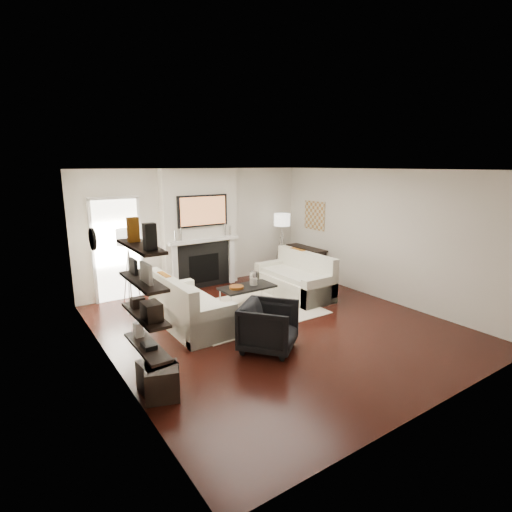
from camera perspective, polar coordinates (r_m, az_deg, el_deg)
room_envelope at (r=6.77m, az=2.84°, el=0.71°), size 6.00×6.00×6.00m
chimney_breast at (r=9.19m, az=-7.98°, el=3.85°), size 1.80×0.25×2.70m
fireplace_surround at (r=9.24m, az=-7.45°, el=-1.34°), size 1.30×0.02×1.04m
firebox at (r=9.25m, az=-7.42°, el=-1.77°), size 0.75×0.02×0.65m
mantel_pilaster_l at (r=8.92m, az=-11.50°, el=-1.82°), size 0.12×0.08×1.10m
mantel_pilaster_r at (r=9.54m, az=-3.51°, el=-0.62°), size 0.12×0.08×1.10m
mantel_shelf at (r=9.07m, az=-7.42°, el=2.27°), size 1.70×0.18×0.07m
tv_body at (r=8.99m, az=-7.61°, el=6.43°), size 1.20×0.06×0.70m
tv_screen at (r=8.96m, az=-7.52°, el=6.41°), size 1.10×0.00×0.62m
candlestick_l_tall at (r=8.81m, az=-10.68°, el=3.07°), size 0.04×0.04×0.30m
candlestick_l_short at (r=8.77m, az=-11.45°, el=2.79°), size 0.04×0.04×0.24m
candlestick_r_tall at (r=9.30m, az=-4.45°, el=3.76°), size 0.04×0.04×0.30m
candlestick_r_short at (r=9.37m, az=-3.75°, el=3.65°), size 0.04×0.04×0.24m
hallway_panel at (r=8.71m, az=-19.21°, el=0.74°), size 0.90×0.02×2.10m
door_trim_l at (r=8.59m, az=-22.26°, el=0.32°), size 0.06×0.06×2.16m
door_trim_r at (r=8.82m, az=-16.17°, el=1.10°), size 0.06×0.06×2.16m
door_trim_top at (r=8.54m, az=-19.71°, el=7.82°), size 1.02×0.06×0.06m
rug at (r=7.83m, az=-1.16°, el=-7.83°), size 2.60×2.00×0.01m
loveseat_left_base at (r=7.15m, az=-9.30°, el=-8.33°), size 0.85×1.80×0.42m
loveseat_left_back at (r=6.92m, az=-11.93°, el=-6.38°), size 0.18×1.80×0.80m
loveseat_left_arm_n at (r=6.44m, az=-6.24°, el=-9.82°), size 0.85×0.18×0.60m
loveseat_left_arm_s at (r=7.82m, az=-11.84°, el=-5.85°), size 0.85×0.18×0.60m
loveseat_left_cushion at (r=7.08m, az=-9.01°, el=-6.29°), size 0.63×1.44×0.10m
pillow_left_orange at (r=7.12m, az=-12.92°, el=-4.14°), size 0.10×0.42×0.42m
pillow_left_charcoal at (r=6.59m, az=-11.01°, el=-5.53°), size 0.10×0.40×0.40m
loveseat_right_base at (r=8.71m, az=5.43°, el=-4.29°), size 0.85×1.80×0.42m
loveseat_right_back at (r=8.83m, az=7.15°, el=-1.96°), size 0.18×1.80×0.80m
loveseat_right_arm_n at (r=8.11m, az=9.08°, el=-5.05°), size 0.85×0.18×0.60m
loveseat_right_arm_s at (r=9.30m, az=2.27°, el=-2.55°), size 0.85×0.18×0.60m
loveseat_right_cushion at (r=8.61m, az=5.21°, el=-2.69°), size 0.63×1.44×0.10m
pillow_right_orange at (r=9.01m, az=5.94°, el=-0.30°), size 0.10×0.42×0.42m
pillow_right_charcoal at (r=8.57m, az=8.50°, el=-1.13°), size 0.10×0.40×0.40m
coffee_table at (r=7.96m, az=-1.26°, el=-4.49°), size 1.10×0.55×0.04m
coffee_leg_nw at (r=7.60m, az=-3.54°, el=-7.03°), size 0.02×0.02×0.38m
coffee_leg_ne at (r=8.12m, az=2.58°, el=-5.69°), size 0.02×0.02×0.38m
coffee_leg_sw at (r=7.96m, az=-5.16°, el=-6.12°), size 0.02×0.02×0.38m
coffee_leg_se at (r=8.46m, az=0.80°, el=-4.91°), size 0.02×0.02×0.38m
hurricane_glass at (r=7.99m, az=-0.36°, el=-3.21°), size 0.16×0.16×0.28m
hurricane_candle at (r=8.01m, az=-0.35°, el=-3.66°), size 0.10×0.10×0.15m
copper_bowl at (r=7.82m, az=-2.80°, el=-4.47°), size 0.28×0.28×0.05m
armchair at (r=6.17m, az=1.84°, el=-9.72°), size 1.08×1.07×0.81m
lamp_left_post at (r=8.09m, az=-17.53°, el=-3.33°), size 0.02×0.02×1.20m
lamp_left_shade at (r=7.90m, az=-17.95°, el=2.60°), size 0.40×0.40×0.30m
lamp_left_leg_a at (r=8.12m, az=-16.79°, el=-3.22°), size 0.25×0.02×1.23m
lamp_left_leg_b at (r=8.16m, az=-18.09°, el=-3.22°), size 0.14×0.22×1.23m
lamp_left_leg_c at (r=7.98m, az=-17.71°, el=-3.55°), size 0.14×0.22×1.23m
lamp_right_post at (r=10.07m, az=3.67°, el=0.40°), size 0.02×0.02×1.20m
lamp_right_shade at (r=9.92m, az=3.75°, el=5.20°), size 0.40×0.40×0.30m
lamp_right_leg_a at (r=10.14m, az=4.17°, el=0.48°), size 0.25×0.02×1.23m
lamp_right_leg_b at (r=10.11m, az=3.10°, el=0.46°), size 0.14×0.22×1.23m
lamp_right_leg_c at (r=9.96m, az=3.76°, el=0.26°), size 0.14×0.22×1.23m
console_top at (r=10.11m, az=7.20°, el=1.13°), size 0.35×1.20×0.04m
console_leg_n at (r=9.80m, az=9.25°, el=-1.57°), size 0.30×0.04×0.71m
console_leg_s at (r=10.60m, az=5.19°, el=-0.35°), size 0.30×0.04×0.71m
wall_art at (r=10.01m, az=8.37°, el=5.74°), size 0.03×0.70×0.70m
shelf_bottom at (r=4.95m, az=-15.29°, el=-12.40°), size 0.25×1.00×0.03m
shelf_lower at (r=4.80m, az=-15.58°, el=-8.07°), size 0.25×1.00×0.04m
shelf_upper at (r=4.67m, az=-15.87°, el=-3.49°), size 0.25×1.00×0.04m
shelf_top at (r=4.58m, az=-16.18°, el=1.32°), size 0.25×1.00×0.04m
decor_magfile_a at (r=4.24m, az=-14.92°, el=2.67°), size 0.12×0.10×0.28m
decor_magfile_b at (r=4.77m, az=-17.14°, el=3.62°), size 0.12×0.10×0.28m
decor_frame_a at (r=4.52m, az=-15.43°, el=-2.35°), size 0.04×0.30×0.22m
decor_frame_b at (r=4.94m, az=-17.12°, el=-1.40°), size 0.04×0.22×0.18m
decor_wine_rack at (r=4.54m, az=-14.68°, el=-7.64°), size 0.18×0.25×0.20m
decor_box_small at (r=4.99m, az=-16.54°, el=-6.36°), size 0.15×0.12×0.12m
decor_books at (r=4.88m, az=-15.06°, el=-12.25°), size 0.14×0.20×0.05m
decor_box_tall at (r=5.17m, az=-16.47°, el=-10.05°), size 0.10×0.10×0.18m
clock_rim at (r=6.40m, az=-22.33°, el=2.23°), size 0.04×0.34×0.34m
clock_face at (r=6.41m, az=-22.11°, el=2.26°), size 0.01×0.29×0.29m
ottoman_near at (r=5.34m, az=-13.90°, el=-16.38°), size 0.44×0.44×0.40m
ottoman_far at (r=5.22m, az=-13.28°, el=-17.11°), size 0.51×0.51×0.40m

